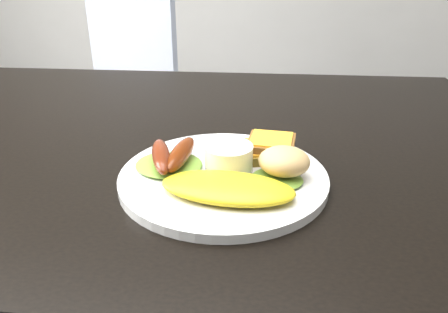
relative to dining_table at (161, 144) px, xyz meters
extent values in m
cube|color=black|center=(0.00, 0.00, 0.00)|extent=(1.20, 0.80, 0.04)
cube|color=#9D7651|center=(-0.36, 0.92, -0.28)|extent=(0.50, 0.50, 0.05)
imported|color=navy|center=(-0.03, 0.76, 0.09)|extent=(0.61, 0.43, 1.64)
cylinder|color=white|center=(0.12, -0.16, 0.03)|extent=(0.27, 0.27, 0.01)
ellipsoid|color=olive|center=(0.04, -0.14, 0.04)|extent=(0.11, 0.10, 0.01)
ellipsoid|color=olive|center=(0.19, -0.17, 0.04)|extent=(0.08, 0.08, 0.01)
ellipsoid|color=yellow|center=(0.13, -0.21, 0.04)|extent=(0.17, 0.10, 0.02)
ellipsoid|color=brown|center=(0.04, -0.15, 0.05)|extent=(0.05, 0.10, 0.02)
ellipsoid|color=#66250A|center=(0.06, -0.14, 0.05)|extent=(0.04, 0.10, 0.02)
cylinder|color=white|center=(0.13, -0.15, 0.05)|extent=(0.07, 0.07, 0.04)
cube|color=olive|center=(0.15, -0.10, 0.04)|extent=(0.09, 0.09, 0.01)
cube|color=brown|center=(0.18, -0.10, 0.05)|extent=(0.07, 0.07, 0.01)
ellipsoid|color=beige|center=(0.20, -0.16, 0.06)|extent=(0.07, 0.07, 0.03)
cube|color=#ADAFB7|center=(0.08, -0.17, 0.03)|extent=(0.14, 0.02, 0.00)
camera|label=1|loc=(0.16, -0.66, 0.30)|focal=35.00mm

